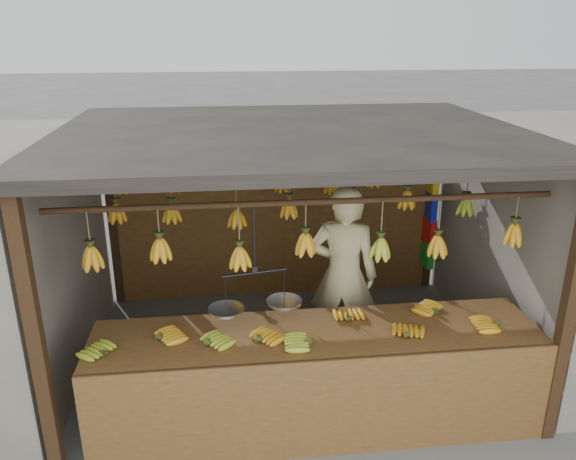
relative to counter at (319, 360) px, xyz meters
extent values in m
plane|color=#5B5B57|center=(-0.08, 1.24, -0.72)|extent=(80.00, 80.00, 0.00)
cube|color=black|center=(-2.08, -0.26, 0.43)|extent=(0.10, 0.10, 2.30)
cube|color=black|center=(1.92, -0.26, 0.43)|extent=(0.10, 0.10, 2.30)
cube|color=black|center=(-2.08, 2.74, 0.43)|extent=(0.10, 0.10, 2.30)
cube|color=black|center=(1.92, 2.74, 0.43)|extent=(0.10, 0.10, 2.30)
cube|color=black|center=(-0.08, 1.24, 1.63)|extent=(4.30, 3.30, 0.10)
cylinder|color=black|center=(-0.08, 0.24, 1.28)|extent=(4.00, 0.05, 0.05)
cylinder|color=black|center=(-0.08, 1.24, 1.28)|extent=(4.00, 0.05, 0.05)
cylinder|color=black|center=(-0.08, 2.24, 1.28)|extent=(4.00, 0.05, 0.05)
cube|color=brown|center=(-0.08, 2.74, 0.18)|extent=(4.00, 0.06, 1.80)
cube|color=brown|center=(0.01, 0.14, 0.14)|extent=(3.74, 0.83, 0.08)
cube|color=brown|center=(0.01, -0.28, -0.27)|extent=(3.74, 0.04, 0.90)
cube|color=black|center=(-1.76, -0.23, -0.31)|extent=(0.07, 0.07, 0.82)
cube|color=black|center=(1.77, -0.23, -0.31)|extent=(0.07, 0.07, 0.82)
cube|color=black|center=(-1.76, 0.50, -0.31)|extent=(0.07, 0.07, 0.82)
cube|color=black|center=(1.77, 0.50, -0.31)|extent=(0.07, 0.07, 0.82)
ellipsoid|color=#92A523|center=(-1.68, -0.04, 0.21)|extent=(0.30, 0.29, 0.06)
ellipsoid|color=orange|center=(-1.27, 0.13, 0.21)|extent=(0.30, 0.28, 0.06)
ellipsoid|color=#92A523|center=(-0.88, 0.00, 0.21)|extent=(0.30, 0.29, 0.06)
ellipsoid|color=orange|center=(-0.48, 0.01, 0.21)|extent=(0.30, 0.30, 0.06)
ellipsoid|color=#92A523|center=(-0.11, -0.05, 0.21)|extent=(0.25, 0.19, 0.06)
ellipsoid|color=orange|center=(0.31, 0.27, 0.21)|extent=(0.19, 0.25, 0.06)
ellipsoid|color=orange|center=(0.72, -0.06, 0.21)|extent=(0.25, 0.28, 0.06)
ellipsoid|color=orange|center=(1.10, 0.32, 0.21)|extent=(0.29, 0.30, 0.06)
ellipsoid|color=orange|center=(1.51, 0.04, 0.21)|extent=(0.25, 0.19, 0.06)
ellipsoid|color=orange|center=(-1.74, 0.20, 0.91)|extent=(0.16, 0.16, 0.28)
ellipsoid|color=orange|center=(-1.22, 0.21, 0.95)|extent=(0.16, 0.16, 0.28)
ellipsoid|color=orange|center=(-0.61, 0.21, 0.85)|extent=(0.16, 0.16, 0.28)
ellipsoid|color=orange|center=(-0.08, 0.28, 0.91)|extent=(0.16, 0.16, 0.28)
ellipsoid|color=#92A523|center=(0.51, 0.19, 0.89)|extent=(0.16, 0.16, 0.28)
ellipsoid|color=orange|center=(1.03, 0.28, 0.85)|extent=(0.16, 0.16, 0.28)
ellipsoid|color=orange|center=(1.65, 0.22, 0.95)|extent=(0.16, 0.16, 0.28)
ellipsoid|color=orange|center=(-1.73, 1.27, 0.92)|extent=(0.16, 0.16, 0.28)
ellipsoid|color=orange|center=(-1.22, 1.26, 0.90)|extent=(0.16, 0.16, 0.28)
ellipsoid|color=orange|center=(-0.61, 1.19, 0.85)|extent=(0.16, 0.16, 0.28)
ellipsoid|color=orange|center=(-0.10, 1.22, 0.92)|extent=(0.16, 0.16, 0.28)
ellipsoid|color=#92A523|center=(0.52, 1.28, 0.96)|extent=(0.16, 0.16, 0.28)
ellipsoid|color=orange|center=(1.08, 1.25, 0.96)|extent=(0.16, 0.16, 0.28)
ellipsoid|color=#92A523|center=(1.67, 1.21, 0.88)|extent=(0.16, 0.16, 0.28)
ellipsoid|color=orange|center=(-1.82, 2.26, 0.92)|extent=(0.16, 0.16, 0.28)
ellipsoid|color=orange|center=(-1.25, 2.23, 0.93)|extent=(0.16, 0.16, 0.28)
ellipsoid|color=#92A523|center=(-0.60, 2.21, 0.95)|extent=(0.16, 0.16, 0.28)
ellipsoid|color=orange|center=(-0.06, 2.22, 0.89)|extent=(0.16, 0.16, 0.28)
ellipsoid|color=orange|center=(0.51, 2.21, 0.85)|extent=(0.16, 0.16, 0.28)
ellipsoid|color=orange|center=(1.01, 2.27, 0.89)|extent=(0.16, 0.16, 0.28)
ellipsoid|color=orange|center=(1.66, 2.23, 0.94)|extent=(0.16, 0.16, 0.28)
cylinder|color=black|center=(-0.50, 0.24, 0.99)|extent=(0.02, 0.02, 0.58)
cylinder|color=black|center=(-0.50, 0.24, 0.70)|extent=(0.53, 0.12, 0.02)
cylinder|color=silver|center=(-0.74, 0.19, 0.40)|extent=(0.29, 0.29, 0.02)
cylinder|color=silver|center=(-0.26, 0.28, 0.40)|extent=(0.29, 0.29, 0.02)
imported|color=beige|center=(0.44, 1.14, 0.22)|extent=(0.79, 0.64, 1.87)
cube|color=yellow|center=(1.86, 2.59, 0.78)|extent=(0.08, 0.26, 0.34)
cube|color=#1426BF|center=(1.86, 2.59, 0.42)|extent=(0.08, 0.26, 0.34)
cube|color=red|center=(1.86, 2.59, 0.11)|extent=(0.08, 0.26, 0.34)
cube|color=#199926|center=(1.86, 2.59, -0.20)|extent=(0.08, 0.26, 0.34)
camera|label=1|loc=(-0.71, -3.89, 2.57)|focal=35.00mm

